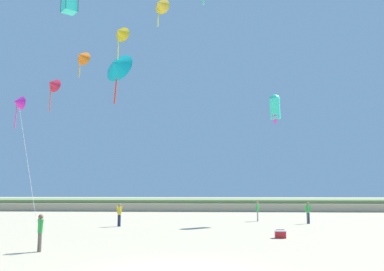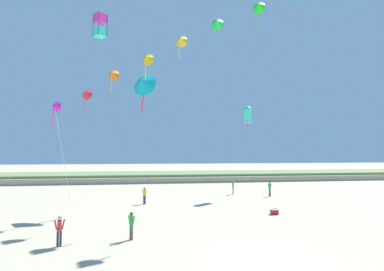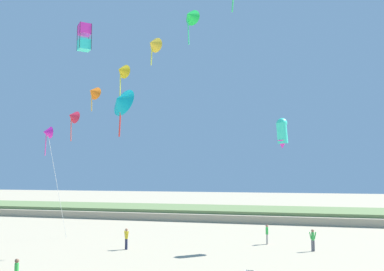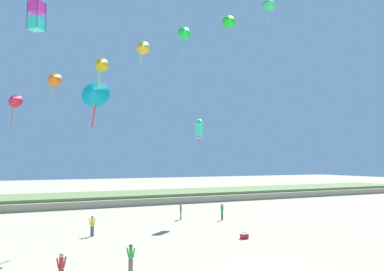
# 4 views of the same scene
# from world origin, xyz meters

# --- Properties ---
(dune_ridge) EXTENTS (120.00, 12.59, 1.33)m
(dune_ridge) POSITION_xyz_m (0.00, 41.12, 0.66)
(dune_ridge) COLOR tan
(dune_ridge) RESTS_ON ground
(person_near_left) EXTENTS (0.22, 0.57, 1.62)m
(person_near_left) POSITION_xyz_m (4.78, 21.19, 0.94)
(person_near_left) COLOR gray
(person_near_left) RESTS_ON ground
(person_near_right) EXTENTS (0.55, 0.32, 1.65)m
(person_near_right) POSITION_xyz_m (8.40, 18.92, 0.95)
(person_near_right) COLOR #474C56
(person_near_right) RESTS_ON ground
(person_mid_center) EXTENTS (0.53, 0.35, 1.62)m
(person_mid_center) POSITION_xyz_m (-5.58, 15.91, 0.94)
(person_mid_center) COLOR #282D4C
(person_mid_center) RESTS_ON ground
(person_far_left) EXTENTS (0.55, 0.27, 1.59)m
(person_far_left) POSITION_xyz_m (-9.95, 3.46, 0.92)
(person_far_left) COLOR #282D4C
(person_far_left) RESTS_ON ground
(person_far_right) EXTENTS (0.44, 0.44, 1.57)m
(person_far_right) POSITION_xyz_m (-6.23, 4.12, 0.91)
(person_far_right) COLOR #726656
(person_far_right) RESTS_ON ground
(kite_banner_string) EXTENTS (32.21, 15.24, 23.84)m
(kite_banner_string) POSITION_xyz_m (0.76, 11.77, 16.36)
(kite_banner_string) COLOR #D624B1
(large_kite_low_lead) EXTENTS (2.74, 2.40, 4.04)m
(large_kite_low_lead) POSITION_xyz_m (-5.80, 14.88, 11.53)
(large_kite_low_lead) COLOR #0EB2BF
(large_kite_mid_trail) EXTENTS (1.44, 1.44, 2.28)m
(large_kite_mid_trail) POSITION_xyz_m (-10.10, 16.60, 17.58)
(large_kite_mid_trail) COLOR #2EE0CB
(large_kite_high_solo) EXTENTS (1.23, 1.32, 2.48)m
(large_kite_high_solo) POSITION_xyz_m (6.25, 19.89, 9.26)
(large_kite_high_solo) COLOR #39EDC1
(beach_cooler) EXTENTS (0.58, 0.41, 0.46)m
(beach_cooler) POSITION_xyz_m (4.78, 9.54, 0.21)
(beach_cooler) COLOR red
(beach_cooler) RESTS_ON ground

